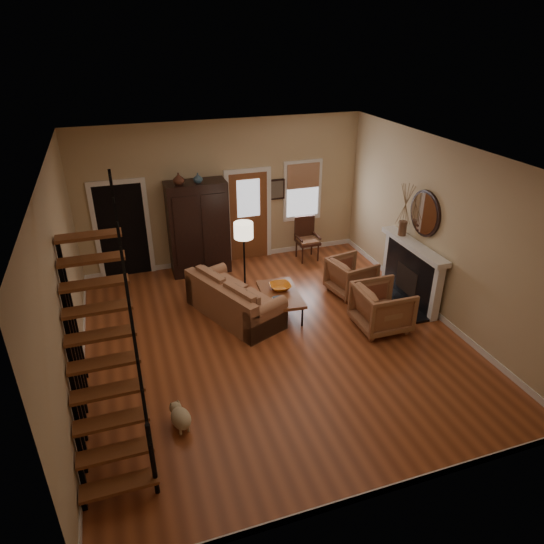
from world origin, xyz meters
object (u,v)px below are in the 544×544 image
object	(u,v)px
armoire	(198,228)
floor_lamp	(244,261)
sofa	(234,298)
side_chair	(308,239)
armchair_left	(382,307)
armchair_right	(351,276)
coffee_table	(280,303)

from	to	relation	value
armoire	floor_lamp	size ratio (longest dim) A/B	1.27
sofa	side_chair	bearing A→B (deg)	16.86
sofa	armoire	bearing A→B (deg)	73.18
armchair_left	armchair_right	world-z (taller)	armchair_left
floor_lamp	side_chair	world-z (taller)	floor_lamp
armoire	sofa	size ratio (longest dim) A/B	1.02
coffee_table	sofa	bearing A→B (deg)	165.81
armoire	armchair_left	xyz separation A→B (m)	(2.71, -3.41, -0.62)
armchair_right	side_chair	size ratio (longest dim) A/B	0.83
armchair_left	armoire	bearing A→B (deg)	39.17
armchair_right	side_chair	world-z (taller)	side_chair
armchair_left	armchair_right	xyz separation A→B (m)	(0.07, 1.38, -0.04)
armoire	sofa	distance (m)	2.26
coffee_table	side_chair	world-z (taller)	side_chair
armchair_right	coffee_table	bearing A→B (deg)	90.58
sofa	armchair_left	bearing A→B (deg)	-50.43
sofa	armchair_right	xyz separation A→B (m)	(2.54, 0.11, 0.00)
floor_lamp	armchair_left	bearing A→B (deg)	-42.16
armchair_left	side_chair	world-z (taller)	side_chair
armoire	floor_lamp	distance (m)	1.66
coffee_table	side_chair	xyz separation A→B (m)	(1.45, 2.16, 0.28)
sofa	coffee_table	world-z (taller)	sofa
armchair_left	floor_lamp	world-z (taller)	floor_lamp
armoire	coffee_table	world-z (taller)	armoire
floor_lamp	armchair_right	bearing A→B (deg)	-13.38
floor_lamp	coffee_table	bearing A→B (deg)	-60.52
sofa	coffee_table	bearing A→B (deg)	-37.48
armoire	floor_lamp	bearing A→B (deg)	-67.62
armoire	armchair_right	xyz separation A→B (m)	(2.79, -2.04, -0.66)
armchair_left	side_chair	xyz separation A→B (m)	(-0.16, 3.21, 0.08)
armchair_right	floor_lamp	bearing A→B (deg)	66.20
side_chair	armchair_left	bearing A→B (deg)	-87.09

